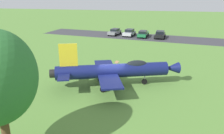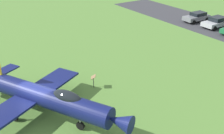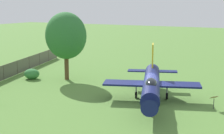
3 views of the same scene
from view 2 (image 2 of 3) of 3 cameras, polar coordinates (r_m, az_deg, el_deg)
ground_plane at (r=20.60m, az=-14.83°, el=-9.78°), size 200.00×200.00×0.00m
parking_strip at (r=40.62m, az=22.75°, el=7.24°), size 14.59×43.95×0.00m
display_jet at (r=19.44m, az=-14.65°, el=-5.91°), size 8.84×13.11×4.71m
info_plaque at (r=22.88m, az=-3.99°, el=-2.47°), size 0.69×0.71×1.14m
parked_car_silver at (r=41.30m, az=21.29°, el=8.91°), size 4.33×2.67×1.50m
parked_car_gray at (r=43.30m, az=17.60°, el=10.16°), size 4.47×2.64×1.41m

